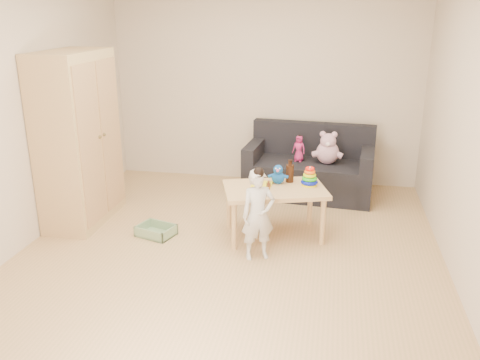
% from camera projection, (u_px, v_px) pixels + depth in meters
% --- Properties ---
extents(room, '(4.50, 4.50, 4.50)m').
position_uv_depth(room, '(229.00, 119.00, 4.48)').
color(room, tan).
rests_on(room, ground).
extents(wardrobe, '(0.51, 1.01, 1.83)m').
position_uv_depth(wardrobe, '(78.00, 139.00, 5.36)').
color(wardrobe, tan).
rests_on(wardrobe, ground).
extents(sofa, '(1.60, 0.89, 0.43)m').
position_uv_depth(sofa, '(308.00, 178.00, 6.32)').
color(sofa, black).
rests_on(sofa, ground).
extents(play_table, '(1.14, 0.90, 0.53)m').
position_uv_depth(play_table, '(274.00, 212.00, 5.15)').
color(play_table, tan).
rests_on(play_table, ground).
extents(storage_bin, '(0.43, 0.37, 0.11)m').
position_uv_depth(storage_bin, '(156.00, 230.00, 5.23)').
color(storage_bin, gray).
rests_on(storage_bin, ground).
extents(toddler, '(0.37, 0.32, 0.84)m').
position_uv_depth(toddler, '(258.00, 216.00, 4.65)').
color(toddler, silver).
rests_on(toddler, ground).
extents(pink_bear, '(0.35, 0.31, 0.34)m').
position_uv_depth(pink_bear, '(328.00, 150.00, 6.12)').
color(pink_bear, '#C893AC').
rests_on(pink_bear, sofa).
extents(doll, '(0.18, 0.15, 0.32)m').
position_uv_depth(doll, '(299.00, 149.00, 6.21)').
color(doll, '#CD2671').
rests_on(doll, sofa).
extents(ring_stacker, '(0.17, 0.17, 0.20)m').
position_uv_depth(ring_stacker, '(309.00, 178.00, 5.11)').
color(ring_stacker, yellow).
rests_on(ring_stacker, play_table).
extents(brown_bottle, '(0.08, 0.08, 0.24)m').
position_uv_depth(brown_bottle, '(290.00, 173.00, 5.20)').
color(brown_bottle, black).
rests_on(brown_bottle, play_table).
extents(blue_plush, '(0.21, 0.19, 0.20)m').
position_uv_depth(blue_plush, '(278.00, 174.00, 5.16)').
color(blue_plush, blue).
rests_on(blue_plush, play_table).
extents(wooden_figure, '(0.04, 0.04, 0.10)m').
position_uv_depth(wooden_figure, '(269.00, 185.00, 4.99)').
color(wooden_figure, brown).
rests_on(wooden_figure, play_table).
extents(yellow_book, '(0.21, 0.21, 0.01)m').
position_uv_depth(yellow_book, '(262.00, 184.00, 5.14)').
color(yellow_book, yellow).
rests_on(yellow_book, play_table).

